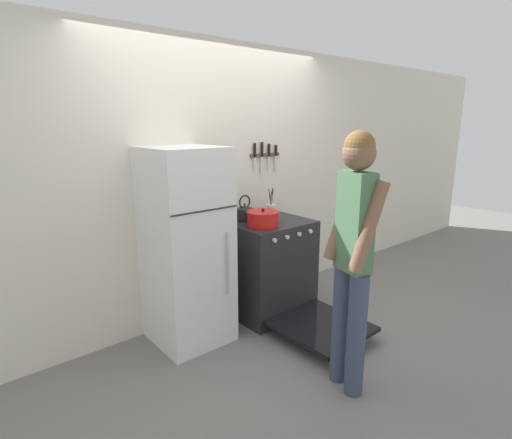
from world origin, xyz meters
TOP-DOWN VIEW (x-y plane):
  - ground_plane at (0.00, 0.00)m, footprint 14.00×14.00m
  - wall_back at (0.00, 0.03)m, footprint 10.00×0.06m
  - refrigerator at (-0.55, -0.30)m, footprint 0.59×0.63m
  - stove_range at (0.30, -0.38)m, footprint 0.75×1.42m
  - dutch_oven_pot at (0.13, -0.48)m, footprint 0.33×0.29m
  - tea_kettle at (0.14, -0.20)m, footprint 0.21×0.17m
  - utensil_jar at (0.49, -0.20)m, footprint 0.10×0.10m
  - person at (-0.05, -1.59)m, footprint 0.35×0.41m
  - wall_knife_strip at (0.56, -0.02)m, footprint 0.38×0.03m

SIDE VIEW (x-z plane):
  - ground_plane at x=0.00m, z-range 0.00..0.00m
  - stove_range at x=0.30m, z-range 0.00..0.92m
  - refrigerator at x=-0.55m, z-range 0.00..1.64m
  - utensil_jar at x=0.49m, z-range 0.84..1.12m
  - dutch_oven_pot at x=0.13m, z-range 0.91..1.07m
  - tea_kettle at x=0.14m, z-range 0.87..1.12m
  - person at x=-0.05m, z-range 0.12..1.90m
  - wall_back at x=0.00m, z-range 0.00..2.55m
  - wall_knife_strip at x=0.56m, z-range 1.35..1.67m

